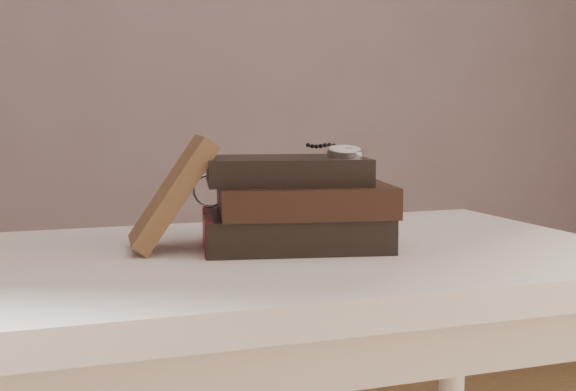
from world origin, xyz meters
name	(u,v)px	position (x,y,z in m)	size (l,w,h in m)	color
table	(275,314)	(0.00, 0.35, 0.66)	(1.00, 0.60, 0.75)	white
book_stack	(296,205)	(0.04, 0.37, 0.81)	(0.29, 0.23, 0.13)	black
journal	(173,193)	(-0.13, 0.40, 0.83)	(0.03, 0.11, 0.18)	#49301C
pocket_watch	(344,151)	(0.10, 0.34, 0.89)	(0.06, 0.16, 0.02)	silver
eyeglasses	(227,191)	(-0.04, 0.47, 0.82)	(0.13, 0.15, 0.05)	silver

